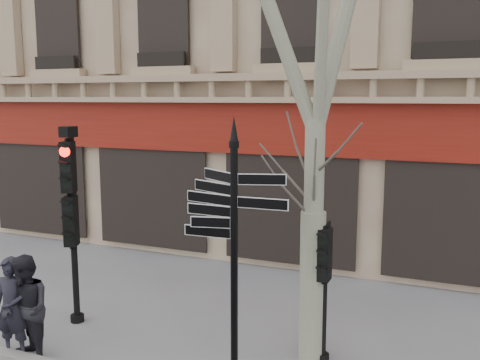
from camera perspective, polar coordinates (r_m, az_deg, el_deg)
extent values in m
plane|color=slate|center=(9.65, -4.15, -18.07)|extent=(80.00, 80.00, 0.00)
cube|color=maroon|center=(13.16, 5.37, 5.46)|extent=(28.00, 0.25, 1.30)
cube|color=#9E8467|center=(12.92, 5.12, 9.71)|extent=(28.00, 0.35, 0.74)
cylinder|color=black|center=(8.07, -0.63, -9.52)|extent=(0.11, 0.11, 3.64)
cone|color=black|center=(7.68, -0.65, 5.55)|extent=(0.12, 0.12, 0.36)
cylinder|color=black|center=(10.77, -17.36, -5.58)|extent=(0.12, 0.12, 3.51)
cylinder|color=black|center=(11.29, -16.96, -13.90)|extent=(0.26, 0.26, 0.14)
cube|color=black|center=(10.70, -17.43, -4.14)|extent=(0.50, 0.44, 0.95)
cube|color=black|center=(10.53, -17.68, 1.35)|extent=(0.50, 0.44, 0.95)
sphere|color=#FF0C05|center=(10.50, -17.75, 2.74)|extent=(0.20, 0.20, 0.20)
cube|color=black|center=(10.47, -17.85, 4.92)|extent=(0.31, 0.34, 0.20)
cylinder|color=black|center=(9.11, 8.96, -12.02)|extent=(0.11, 0.11, 2.27)
cylinder|color=black|center=(9.54, 8.80, -18.05)|extent=(0.24, 0.24, 0.13)
cube|color=black|center=(8.88, 9.07, -7.77)|extent=(0.38, 0.27, 0.86)
cylinder|color=gray|center=(9.10, 7.68, -11.15)|extent=(0.41, 0.41, 2.53)
cylinder|color=gray|center=(8.63, 7.94, 1.12)|extent=(0.32, 0.32, 1.61)
imported|color=black|center=(9.94, -23.15, -12.45)|extent=(0.70, 0.52, 1.74)
imported|color=black|center=(9.73, -21.89, -12.66)|extent=(1.09, 1.02, 1.80)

